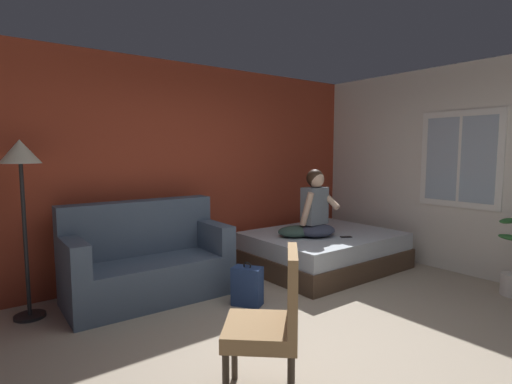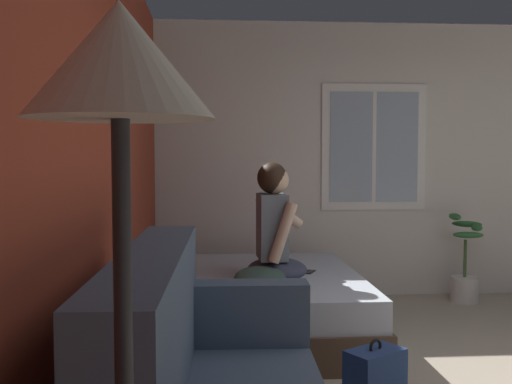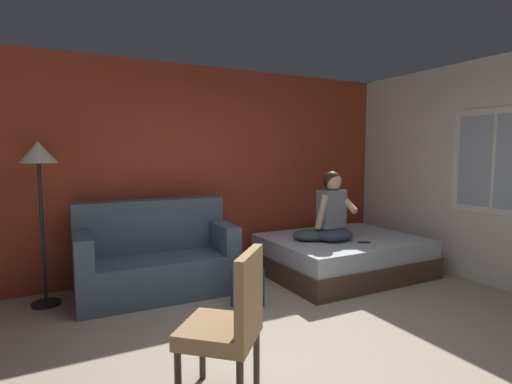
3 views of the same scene
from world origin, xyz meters
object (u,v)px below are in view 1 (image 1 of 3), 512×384
(couch, at_px, (147,262))
(throw_pillow, at_px, (296,231))
(backpack, at_px, (248,287))
(bed, at_px, (323,250))
(side_chair, at_px, (272,319))
(cell_phone, at_px, (346,237))
(floor_lamp, at_px, (21,169))
(person_seated, at_px, (316,209))

(couch, relative_size, throw_pillow, 3.59)
(backpack, bearing_deg, bed, 15.90)
(bed, relative_size, side_chair, 2.00)
(cell_phone, height_order, floor_lamp, floor_lamp)
(bed, bearing_deg, person_seated, -160.72)
(bed, height_order, side_chair, side_chair)
(bed, xyz_separation_m, couch, (-2.35, 0.39, 0.16))
(side_chair, relative_size, cell_phone, 6.81)
(backpack, height_order, throw_pillow, throw_pillow)
(side_chair, relative_size, throw_pillow, 2.04)
(floor_lamp, bearing_deg, couch, -8.16)
(person_seated, height_order, backpack, person_seated)
(bed, bearing_deg, side_chair, -142.99)
(side_chair, distance_m, cell_phone, 2.84)
(backpack, relative_size, throw_pillow, 0.95)
(bed, bearing_deg, cell_phone, -86.75)
(floor_lamp, bearing_deg, person_seated, -11.04)
(side_chair, xyz_separation_m, backpack, (0.81, 1.37, -0.34))
(person_seated, bearing_deg, side_chair, -141.42)
(person_seated, xyz_separation_m, cell_phone, (0.26, -0.30, -0.35))
(side_chair, bearing_deg, throw_pillow, 43.73)
(couch, distance_m, cell_phone, 2.50)
(throw_pillow, height_order, cell_phone, throw_pillow)
(throw_pillow, relative_size, cell_phone, 3.33)
(person_seated, bearing_deg, floor_lamp, 168.96)
(throw_pillow, height_order, floor_lamp, floor_lamp)
(side_chair, bearing_deg, couch, 88.25)
(bed, relative_size, throw_pillow, 4.09)
(couch, height_order, throw_pillow, couch)
(bed, relative_size, couch, 1.14)
(side_chair, bearing_deg, bed, 37.01)
(bed, bearing_deg, throw_pillow, 174.55)
(person_seated, distance_m, floor_lamp, 3.35)
(bed, height_order, floor_lamp, floor_lamp)
(person_seated, xyz_separation_m, throw_pillow, (-0.23, 0.13, -0.29))
(cell_phone, relative_size, floor_lamp, 0.08)
(backpack, relative_size, floor_lamp, 0.27)
(throw_pillow, distance_m, cell_phone, 0.65)
(couch, distance_m, person_seated, 2.21)
(cell_phone, bearing_deg, throw_pillow, 75.74)
(side_chair, height_order, throw_pillow, side_chair)
(bed, height_order, person_seated, person_seated)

